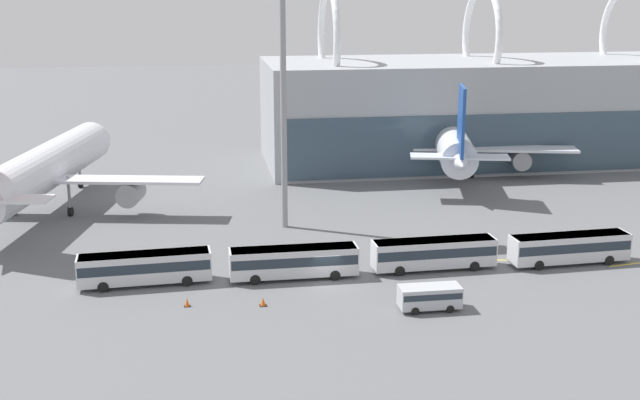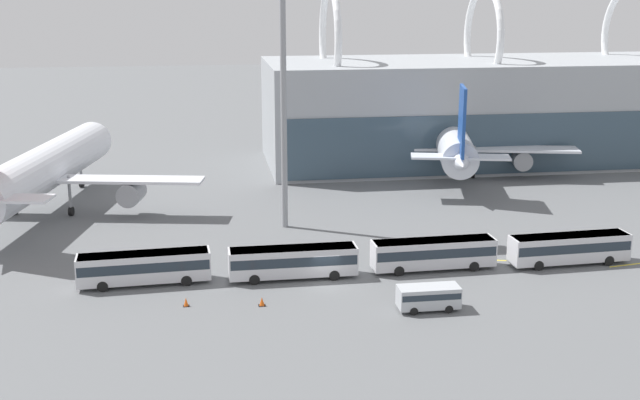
% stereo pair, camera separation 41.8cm
% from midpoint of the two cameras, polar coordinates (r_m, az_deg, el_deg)
% --- Properties ---
extents(ground_plane, '(440.00, 440.00, 0.00)m').
position_cam_midpoint_polar(ground_plane, '(75.27, 0.43, -5.98)').
color(ground_plane, slate).
extents(terminal_building, '(114.89, 24.10, 27.35)m').
position_cam_midpoint_polar(terminal_building, '(139.58, 20.45, 6.34)').
color(terminal_building, '#9EA3A8').
rests_on(terminal_building, ground_plane).
extents(airliner_at_gate_near, '(39.34, 41.85, 15.68)m').
position_cam_midpoint_polar(airliner_at_gate_near, '(102.47, -19.31, 2.02)').
color(airliner_at_gate_near, silver).
rests_on(airliner_at_gate_near, ground_plane).
extents(airliner_at_gate_far, '(35.67, 35.91, 14.76)m').
position_cam_midpoint_polar(airliner_at_gate_far, '(117.92, 9.19, 4.14)').
color(airliner_at_gate_far, silver).
rests_on(airliner_at_gate_far, ground_plane).
extents(shuttle_bus_0, '(12.29, 3.19, 3.04)m').
position_cam_midpoint_polar(shuttle_bus_0, '(76.26, -12.50, -4.63)').
color(shuttle_bus_0, silver).
rests_on(shuttle_bus_0, ground_plane).
extents(shuttle_bus_1, '(12.19, 2.68, 3.04)m').
position_cam_midpoint_polar(shuttle_bus_1, '(76.08, -2.04, -4.31)').
color(shuttle_bus_1, silver).
rests_on(shuttle_bus_1, ground_plane).
extents(shuttle_bus_2, '(12.23, 2.88, 3.04)m').
position_cam_midpoint_polar(shuttle_bus_2, '(79.15, 7.96, -3.68)').
color(shuttle_bus_2, silver).
rests_on(shuttle_bus_2, ground_plane).
extents(shuttle_bus_3, '(12.27, 3.11, 3.04)m').
position_cam_midpoint_polar(shuttle_bus_3, '(83.71, 17.18, -3.18)').
color(shuttle_bus_3, silver).
rests_on(shuttle_bus_3, ground_plane).
extents(service_van_foreground, '(5.30, 2.23, 2.11)m').
position_cam_midpoint_polar(service_van_foreground, '(69.70, 7.63, -6.76)').
color(service_van_foreground, '#B2B7BC').
rests_on(service_van_foreground, ground_plane).
extents(floodlight_mast, '(2.82, 2.82, 32.21)m').
position_cam_midpoint_polar(floodlight_mast, '(89.13, -2.80, 10.59)').
color(floodlight_mast, gray).
rests_on(floodlight_mast, ground_plane).
extents(lane_stripe_0, '(6.87, 1.37, 0.01)m').
position_cam_midpoint_polar(lane_stripe_0, '(86.80, 21.60, -4.18)').
color(lane_stripe_0, yellow).
rests_on(lane_stripe_0, ground_plane).
extents(lane_stripe_1, '(10.25, 3.32, 0.01)m').
position_cam_midpoint_polar(lane_stripe_1, '(83.49, 11.83, -4.17)').
color(lane_stripe_1, yellow).
rests_on(lane_stripe_1, ground_plane).
extents(lane_stripe_2, '(7.92, 0.58, 0.01)m').
position_cam_midpoint_polar(lane_stripe_2, '(82.44, -14.10, -4.55)').
color(lane_stripe_2, yellow).
rests_on(lane_stripe_2, ground_plane).
extents(traffic_cone_0, '(0.62, 0.62, 0.77)m').
position_cam_midpoint_polar(traffic_cone_0, '(70.36, -4.24, -7.22)').
color(traffic_cone_0, black).
rests_on(traffic_cone_0, ground_plane).
extents(traffic_cone_1, '(0.54, 0.54, 0.79)m').
position_cam_midpoint_polar(traffic_cone_1, '(71.02, -9.60, -7.17)').
color(traffic_cone_1, black).
rests_on(traffic_cone_1, ground_plane).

